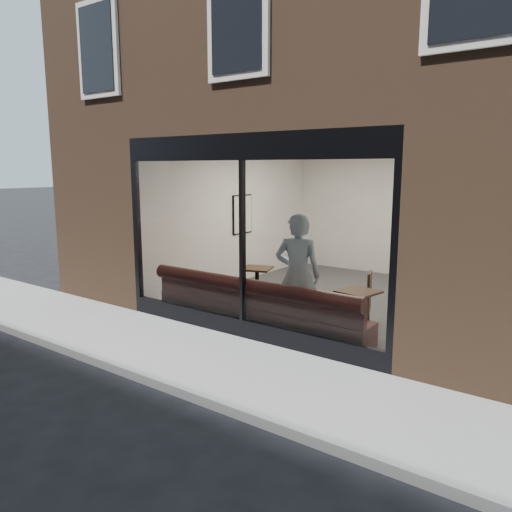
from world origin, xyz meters
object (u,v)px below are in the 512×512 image
Objects in this scene: cafe_table_left at (257,268)px; cafe_table_right at (358,292)px; person at (298,275)px; banquette at (258,318)px; cafe_chair_right at (357,312)px.

cafe_table_right is at bearing -12.88° from cafe_table_left.
person is 1.00m from cafe_table_right.
cafe_table_right is at bearing 26.33° from banquette.
banquette is at bearing -153.67° from cafe_table_right.
banquette reaches higher than cafe_chair_right.
cafe_chair_right is (0.57, 1.06, -0.76)m from person.
cafe_table_left is at bearing 126.42° from banquette.
cafe_table_right is at bearing 97.08° from cafe_chair_right.
cafe_table_right is (1.46, 0.72, 0.52)m from banquette.
cafe_chair_right is at bearing 46.07° from banquette.
cafe_table_right is 0.77m from cafe_chair_right.
cafe_table_right reaches higher than cafe_chair_right.
person reaches higher than cafe_table_right.
cafe_chair_right is at bearing -141.16° from person.
person is at bearing 43.80° from cafe_chair_right.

